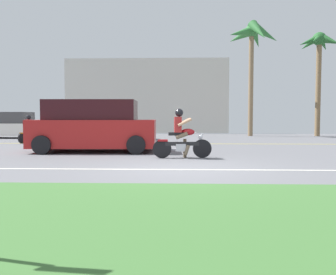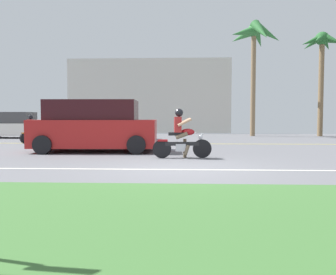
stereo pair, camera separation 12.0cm
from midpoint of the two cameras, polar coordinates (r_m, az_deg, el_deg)
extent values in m
cube|color=slate|center=(11.68, 1.43, -2.99)|extent=(56.00, 30.00, 0.04)
cube|color=#3D6B33|center=(4.68, 0.48, -11.97)|extent=(56.00, 3.80, 0.06)
cube|color=silver|center=(8.61, 1.20, -5.09)|extent=(50.40, 0.12, 0.01)
cube|color=yellow|center=(16.77, 1.61, -0.99)|extent=(50.40, 0.12, 0.01)
cylinder|color=black|center=(11.07, 5.14, -1.77)|extent=(0.57, 0.14, 0.57)
cylinder|color=black|center=(10.96, -1.26, -1.80)|extent=(0.57, 0.14, 0.57)
cylinder|color=#B7BAC1|center=(11.04, 4.65, -0.56)|extent=(0.26, 0.07, 0.50)
cube|color=black|center=(10.99, 1.95, -1.00)|extent=(1.04, 0.19, 0.11)
cube|color=#B7BAC1|center=(10.99, 1.71, -1.59)|extent=(0.32, 0.22, 0.23)
ellipsoid|color=maroon|center=(10.98, 2.85, 0.88)|extent=(0.42, 0.23, 0.21)
cube|color=black|center=(10.95, 0.97, 0.58)|extent=(0.47, 0.25, 0.09)
cube|color=maroon|center=(10.95, -1.16, -0.47)|extent=(0.32, 0.18, 0.06)
cylinder|color=#B7BAC1|center=(11.02, 4.27, 0.66)|extent=(0.09, 0.59, 0.03)
sphere|color=#B7BAC1|center=(11.04, 4.85, 0.07)|extent=(0.13, 0.13, 0.13)
cylinder|color=#B7BAC1|center=(11.10, 0.53, -1.89)|extent=(0.48, 0.11, 0.07)
cube|color=maroon|center=(10.95, 1.27, 2.07)|extent=(0.23, 0.32, 0.47)
sphere|color=black|center=(10.95, 1.47, 3.96)|extent=(0.25, 0.25, 0.25)
cylinder|color=brown|center=(10.88, 1.90, 0.31)|extent=(0.39, 0.16, 0.24)
cylinder|color=brown|center=(11.06, 1.82, 0.36)|extent=(0.39, 0.16, 0.24)
cylinder|color=brown|center=(11.14, 2.38, -1.70)|extent=(0.11, 0.11, 0.58)
cylinder|color=brown|center=(10.90, 2.70, -1.98)|extent=(0.20, 0.12, 0.32)
cylinder|color=tan|center=(10.77, 2.35, 2.43)|extent=(0.44, 0.12, 0.27)
cylinder|color=tan|center=(11.15, 2.17, 2.46)|extent=(0.44, 0.12, 0.27)
cube|color=#AD1E1E|center=(13.33, -11.79, 0.67)|extent=(4.48, 2.23, 0.97)
cube|color=#351116|center=(13.33, -12.20, 4.27)|extent=(3.24, 1.89, 0.71)
cylinder|color=black|center=(12.78, -19.65, -1.11)|extent=(0.65, 0.25, 0.64)
cylinder|color=black|center=(12.11, -5.37, -1.16)|extent=(0.65, 0.25, 0.64)
cylinder|color=black|center=(14.72, -17.04, -0.50)|extent=(0.65, 0.25, 0.64)
cylinder|color=black|center=(14.14, -4.66, -0.52)|extent=(0.65, 0.25, 0.64)
cylinder|color=black|center=(13.96, -21.08, 0.83)|extent=(0.22, 0.58, 0.58)
cube|color=white|center=(23.27, -23.49, 1.20)|extent=(4.47, 1.90, 0.72)
cube|color=#444346|center=(23.38, -24.10, 2.89)|extent=(2.61, 1.59, 0.66)
cylinder|color=black|center=(21.80, -20.84, 0.52)|extent=(0.57, 0.20, 0.56)
cylinder|color=black|center=(23.38, -19.05, 0.73)|extent=(0.57, 0.20, 0.56)
cube|color=#232328|center=(20.25, -9.01, 1.17)|extent=(3.93, 2.06, 0.73)
cube|color=black|center=(20.30, -9.66, 3.15)|extent=(2.31, 1.71, 0.67)
cylinder|color=black|center=(19.80, -13.53, 0.38)|extent=(0.57, 0.22, 0.56)
cylinder|color=black|center=(19.07, -5.71, 0.35)|extent=(0.57, 0.22, 0.56)
cylinder|color=black|center=(21.52, -11.93, 0.63)|extent=(0.57, 0.22, 0.56)
cylinder|color=black|center=(20.85, -4.72, 0.60)|extent=(0.57, 0.22, 0.56)
cylinder|color=brown|center=(25.47, 22.59, 7.28)|extent=(0.33, 0.33, 6.27)
sphere|color=#235B28|center=(25.89, 22.75, 14.22)|extent=(0.86, 0.86, 0.86)
cone|color=#235B28|center=(26.06, 24.17, 13.75)|extent=(1.58, 0.62, 0.89)
cone|color=#235B28|center=(26.47, 23.23, 13.60)|extent=(1.38, 1.51, 1.21)
cone|color=#235B28|center=(26.22, 21.49, 13.74)|extent=(1.36, 1.56, 1.09)
cone|color=#235B28|center=(25.55, 21.42, 14.03)|extent=(1.62, 0.76, 1.00)
cone|color=#235B28|center=(25.24, 22.32, 14.14)|extent=(1.35, 1.57, 0.93)
cone|color=#235B28|center=(25.56, 24.08, 13.96)|extent=(1.41, 1.51, 1.13)
cylinder|color=#846B4C|center=(24.28, 12.87, 8.30)|extent=(0.31, 0.31, 6.81)
sphere|color=#337538|center=(24.82, 12.98, 16.15)|extent=(0.81, 0.81, 0.81)
cone|color=#337538|center=(24.78, 14.97, 15.65)|extent=(1.99, 1.02, 1.59)
cone|color=#337538|center=(25.54, 13.58, 15.30)|extent=(1.48, 1.94, 1.69)
cone|color=#337538|center=(25.23, 11.34, 15.47)|extent=(1.86, 1.84, 1.11)
cone|color=#337538|center=(24.27, 11.39, 15.97)|extent=(2.03, 1.52, 1.09)
cone|color=#337538|center=(24.08, 14.03, 16.04)|extent=(1.26, 1.98, 1.66)
cylinder|color=black|center=(19.25, -20.09, 0.11)|extent=(0.23, 0.51, 0.51)
cylinder|color=black|center=(18.42, -22.30, -0.07)|extent=(0.23, 0.51, 0.51)
cylinder|color=#B7BAC1|center=(19.18, -20.27, 0.73)|extent=(0.11, 0.23, 0.44)
cube|color=black|center=(18.83, -21.18, 0.44)|extent=(0.36, 0.91, 0.10)
cube|color=#B7BAC1|center=(18.80, -21.26, 0.12)|extent=(0.25, 0.31, 0.20)
ellipsoid|color=#B76614|center=(18.93, -20.90, 1.44)|extent=(0.37, 0.20, 0.19)
cube|color=black|center=(18.69, -21.54, 1.25)|extent=(0.30, 0.45, 0.08)
cube|color=#B76614|center=(18.42, -22.28, 0.65)|extent=(0.21, 0.30, 0.05)
cylinder|color=#B7BAC1|center=(19.12, -20.41, 1.35)|extent=(0.51, 0.19, 0.03)
sphere|color=#B7BAC1|center=(19.20, -20.21, 1.06)|extent=(0.12, 0.12, 0.12)
cylinder|color=#B7BAC1|center=(18.73, -21.88, -0.09)|extent=(0.19, 0.42, 0.06)
cube|color=maroon|center=(18.72, -21.45, 2.03)|extent=(0.32, 0.26, 0.43)
sphere|color=black|center=(18.74, -21.40, 3.02)|extent=(0.22, 0.22, 0.22)
cylinder|color=brown|center=(18.75, -21.03, 1.13)|extent=(0.21, 0.36, 0.21)
cylinder|color=brown|center=(18.86, -21.42, 1.14)|extent=(0.21, 0.36, 0.21)
cylinder|color=brown|center=(18.98, -21.27, 0.06)|extent=(0.12, 0.12, 0.52)
cylinder|color=brown|center=(18.86, -20.70, -0.04)|extent=(0.14, 0.19, 0.29)
cylinder|color=tan|center=(18.74, -20.72, 2.24)|extent=(0.19, 0.39, 0.24)
cylinder|color=tan|center=(18.96, -21.50, 2.24)|extent=(0.19, 0.39, 0.24)
cube|color=beige|center=(29.78, -3.22, 6.40)|extent=(12.64, 4.00, 5.74)
camera|label=1|loc=(0.06, -90.31, -0.02)|focal=38.44mm
camera|label=2|loc=(0.06, 89.69, 0.02)|focal=38.44mm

